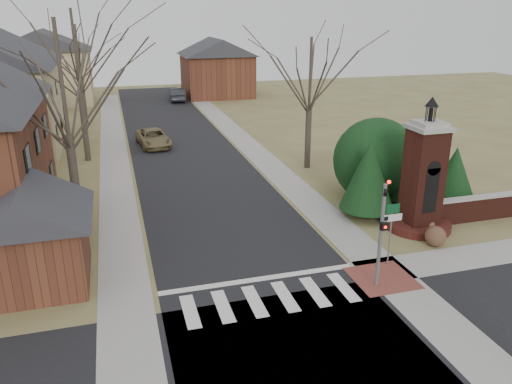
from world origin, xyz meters
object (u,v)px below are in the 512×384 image
object	(u,v)px
traffic_signal_pole	(382,225)
distant_car	(177,94)
sign_post	(391,222)
pickup_truck	(153,138)
brick_gate_monument	(422,186)

from	to	relation	value
traffic_signal_pole	distant_car	bearing A→B (deg)	92.19
sign_post	distant_car	world-z (taller)	sign_post
pickup_truck	sign_post	bearing A→B (deg)	-77.41
sign_post	distant_car	bearing A→B (deg)	93.96
sign_post	brick_gate_monument	xyz separation A→B (m)	(3.41, 3.01, 0.22)
sign_post	pickup_truck	bearing A→B (deg)	108.69
sign_post	traffic_signal_pole	bearing A→B (deg)	-132.43
sign_post	pickup_truck	xyz separation A→B (m)	(-7.69, 22.73, -1.29)
brick_gate_monument	distant_car	world-z (taller)	brick_gate_monument
traffic_signal_pole	brick_gate_monument	distance (m)	6.47
traffic_signal_pole	sign_post	xyz separation A→B (m)	(1.29, 1.41, -0.64)
brick_gate_monument	traffic_signal_pole	bearing A→B (deg)	-136.76
traffic_signal_pole	pickup_truck	distance (m)	25.05
pickup_truck	distant_car	world-z (taller)	distant_car
traffic_signal_pole	pickup_truck	bearing A→B (deg)	104.84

